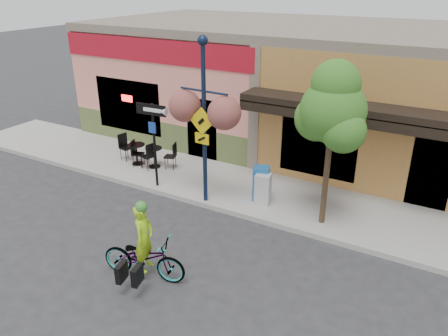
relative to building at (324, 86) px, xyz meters
name	(u,v)px	position (x,y,z in m)	size (l,w,h in m)	color
ground	(230,226)	(0.00, -7.50, -2.25)	(90.00, 90.00, 0.00)	#2D2D30
sidewalk	(262,194)	(0.00, -5.50, -2.17)	(24.00, 3.00, 0.15)	#9E9B93
curb	(239,214)	(0.00, -6.95, -2.17)	(24.00, 0.12, 0.15)	#A8A59E
building	(324,86)	(0.00, 0.00, 0.00)	(18.20, 8.20, 4.50)	#F08877
bicycle	(144,257)	(-0.60, -10.31, -1.75)	(0.67, 1.92, 1.01)	maroon
cyclist_rider	(145,248)	(-0.55, -10.31, -1.48)	(0.56, 0.37, 1.54)	#A5DC17
lamp_post	(204,124)	(-1.19, -6.80, 0.23)	(1.49, 0.59, 4.66)	#111E38
one_way_sign	(155,146)	(-3.01, -6.72, -0.79)	(1.00, 0.22, 2.62)	black
cafe_set_left	(137,151)	(-4.65, -5.70, -1.63)	(1.57, 0.79, 0.94)	black
cafe_set_right	(154,154)	(-3.97, -5.61, -1.65)	(1.51, 0.76, 0.91)	black
newspaper_box_blue	(261,183)	(0.18, -5.96, -1.59)	(0.46, 0.40, 1.01)	#19579B
newspaper_box_grey	(263,189)	(0.34, -6.17, -1.65)	(0.42, 0.38, 0.91)	#B9B9B9
street_tree	(329,146)	(2.14, -6.34, 0.06)	(1.69, 1.69, 4.32)	#3D7A26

